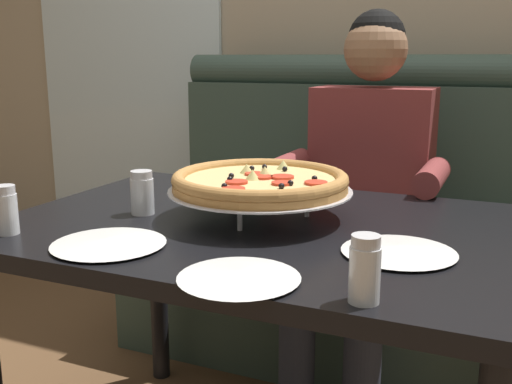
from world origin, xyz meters
TOP-DOWN VIEW (x-y plane):
  - window_panel at (-1.37, 1.40)m, footprint 1.10×0.02m
  - booth_bench at (0.00, 0.91)m, footprint 1.65×0.78m
  - dining_table at (0.00, 0.00)m, footprint 1.24×0.87m
  - diner_main at (0.09, 0.64)m, footprint 0.54×0.64m
  - pizza at (-0.02, 0.03)m, footprint 0.45×0.45m
  - shaker_pepper_flakes at (-0.49, -0.32)m, footprint 0.05×0.05m
  - shaker_oregano at (0.34, -0.38)m, footprint 0.05×0.05m
  - shaker_parmesan at (-0.31, -0.05)m, footprint 0.06×0.06m
  - plate_near_left at (0.35, -0.11)m, footprint 0.23×0.23m
  - plate_near_right at (-0.23, -0.31)m, footprint 0.24×0.24m
  - plate_far_side at (0.11, -0.37)m, footprint 0.22×0.22m

SIDE VIEW (x-z plane):
  - booth_bench at x=0.00m, z-range -0.17..0.96m
  - dining_table at x=0.00m, z-range 0.28..1.01m
  - diner_main at x=0.09m, z-range 0.07..1.35m
  - plate_near_right at x=-0.23m, z-range 0.73..0.75m
  - plate_far_side at x=0.11m, z-range 0.73..0.75m
  - plate_near_left at x=0.35m, z-range 0.73..0.75m
  - shaker_parmesan at x=-0.31m, z-range 0.72..0.83m
  - shaker_pepper_flakes at x=-0.49m, z-range 0.72..0.83m
  - shaker_oregano at x=0.34m, z-range 0.72..0.83m
  - pizza at x=-0.02m, z-range 0.76..0.88m
  - window_panel at x=-1.37m, z-range 0.00..2.80m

